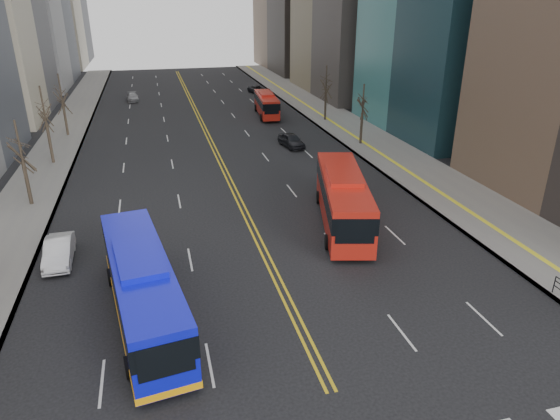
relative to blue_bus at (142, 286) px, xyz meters
name	(u,v)px	position (x,y,z in m)	size (l,w,h in m)	color
sidewalk_right	(356,132)	(24.91, 32.70, -1.86)	(7.00, 130.00, 0.15)	gray
sidewalk_left	(55,152)	(-9.09, 32.70, -1.86)	(5.00, 130.00, 0.15)	gray
centerline	(202,122)	(7.41, 42.70, -1.93)	(0.55, 100.00, 0.01)	gold
street_trees	(141,125)	(0.23, 22.25, 2.94)	(35.20, 47.20, 7.60)	#2D221B
blue_bus	(142,286)	(0.00, 0.00, 0.00)	(4.48, 12.97, 3.68)	#0E13D7
red_bus_near	(343,196)	(13.81, 8.37, 0.20)	(5.76, 12.55, 3.85)	red
red_bus_far	(266,103)	(16.56, 44.43, -0.17)	(3.17, 9.97, 3.15)	red
car_white	(59,251)	(-5.09, 7.41, -1.20)	(1.54, 4.42, 1.46)	white
car_dark_mid	(291,140)	(15.69, 28.63, -1.20)	(1.74, 4.33, 1.48)	black
car_silver	(133,97)	(-1.47, 59.97, -1.32)	(1.71, 4.22, 1.22)	gray
car_dark_far	(258,90)	(19.01, 61.67, -1.28)	(2.15, 4.67, 1.30)	black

